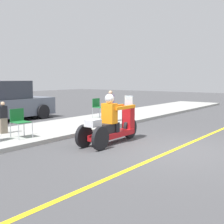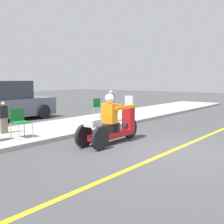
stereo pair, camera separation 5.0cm
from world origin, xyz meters
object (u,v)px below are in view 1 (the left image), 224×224
spectator_with_child (111,107)px  folding_chair_set_back (98,106)px  spectator_mid_group (3,118)px  motorcycle_trike (112,126)px  parked_car_lot_left (0,102)px  folding_chair_curbside (19,120)px

spectator_with_child → folding_chair_set_back: (0.67, 1.16, -0.08)m
spectator_with_child → spectator_mid_group: (-4.02, 1.13, -0.11)m
motorcycle_trike → parked_car_lot_left: 6.55m
folding_chair_set_back → parked_car_lot_left: 4.15m
motorcycle_trike → parked_car_lot_left: (0.86, 6.49, 0.29)m
motorcycle_trike → folding_chair_curbside: (-1.36, 2.30, 0.12)m
spectator_mid_group → folding_chair_curbside: 0.92m
spectator_mid_group → parked_car_lot_left: parked_car_lot_left is taller
parked_car_lot_left → folding_chair_set_back: bearing=-51.5°
folding_chair_curbside → folding_chair_set_back: same height
spectator_mid_group → folding_chair_set_back: size_ratio=1.20×
parked_car_lot_left → spectator_with_child: bearing=-66.6°
spectator_with_child → motorcycle_trike: bearing=-143.0°
motorcycle_trike → spectator_mid_group: bearing=111.3°
folding_chair_curbside → spectator_mid_group: bearing=83.7°
spectator_with_child → parked_car_lot_left: bearing=113.4°
spectator_with_child → spectator_mid_group: size_ratio=1.24×
spectator_mid_group → parked_car_lot_left: 3.90m
spectator_with_child → folding_chair_set_back: 1.35m
spectator_mid_group → folding_chair_curbside: bearing=-96.3°
spectator_mid_group → folding_chair_set_back: 4.69m
folding_chair_curbside → folding_chair_set_back: (4.79, 0.94, 0.00)m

